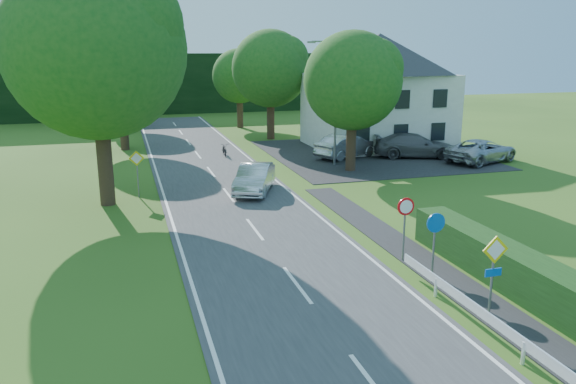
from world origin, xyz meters
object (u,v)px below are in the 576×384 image
object	(u,v)px
streetlight	(334,97)
moving_car	(255,178)
motorcycle	(224,149)
parked_car_silver_b	(482,151)
parasol	(344,143)
parked_car_grey	(415,145)
parked_car_silver_a	(347,146)

from	to	relation	value
streetlight	moving_car	xyz separation A→B (m)	(-6.61, -5.76, -3.67)
moving_car	motorcycle	xyz separation A→B (m)	(0.35, 11.00, -0.29)
streetlight	moving_car	distance (m)	9.51
parked_car_silver_b	streetlight	bearing A→B (deg)	58.19
motorcycle	parasol	world-z (taller)	parasol
motorcycle	parked_car_grey	world-z (taller)	parked_car_grey
moving_car	parasol	world-z (taller)	parasol
parked_car_silver_a	parked_car_silver_b	size ratio (longest dim) A/B	0.90
moving_car	parked_car_silver_b	bearing A→B (deg)	35.84
streetlight	parked_car_silver_a	world-z (taller)	streetlight
moving_car	motorcycle	size ratio (longest dim) A/B	2.63
parked_car_silver_a	motorcycle	bearing A→B (deg)	44.11
motorcycle	parked_car_silver_a	bearing A→B (deg)	-18.27
motorcycle	parked_car_silver_b	size ratio (longest dim) A/B	0.31
parked_car_silver_b	parasol	size ratio (longest dim) A/B	2.63
parked_car_silver_a	streetlight	bearing A→B (deg)	113.16
parked_car_silver_a	parasol	distance (m)	0.44
streetlight	parasol	world-z (taller)	streetlight
streetlight	parasol	xyz separation A→B (m)	(1.80, 2.48, -3.48)
moving_car	motorcycle	world-z (taller)	moving_car
moving_car	streetlight	bearing A→B (deg)	64.12
moving_car	parked_car_silver_b	distance (m)	16.97
streetlight	parked_car_silver_a	bearing A→B (deg)	47.71
parked_car_silver_a	parked_car_grey	xyz separation A→B (m)	(4.61, -1.16, 0.00)
streetlight	motorcycle	bearing A→B (deg)	140.08
streetlight	motorcycle	distance (m)	9.08
moving_car	parked_car_silver_b	xyz separation A→B (m)	(16.55, 3.76, 0.02)
moving_car	parked_car_grey	size ratio (longest dim) A/B	0.80
streetlight	parked_car_silver_b	bearing A→B (deg)	-11.38
streetlight	parked_car_silver_b	size ratio (longest dim) A/B	1.45
parked_car_grey	parked_car_silver_a	bearing A→B (deg)	94.35
streetlight	parked_car_grey	xyz separation A→B (m)	(6.49, 0.90, -3.60)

